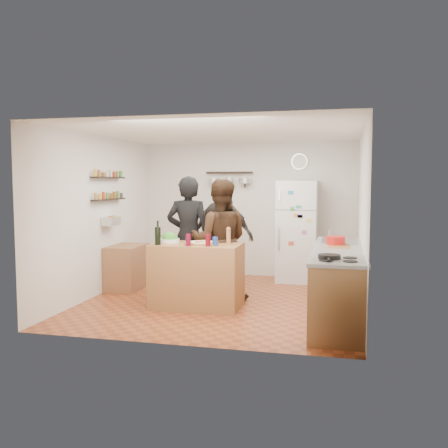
% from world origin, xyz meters
% --- Properties ---
extents(room_shell, '(4.20, 4.20, 4.20)m').
position_xyz_m(room_shell, '(0.00, 0.39, 1.25)').
color(room_shell, brown).
rests_on(room_shell, ground).
extents(prep_island, '(1.25, 0.72, 0.91)m').
position_xyz_m(prep_island, '(-0.26, -0.46, 0.46)').
color(prep_island, '#986637').
rests_on(prep_island, floor).
extents(pizza_board, '(0.42, 0.34, 0.02)m').
position_xyz_m(pizza_board, '(-0.18, -0.48, 0.92)').
color(pizza_board, brown).
rests_on(pizza_board, prep_island).
extents(pizza, '(0.34, 0.34, 0.02)m').
position_xyz_m(pizza, '(-0.18, -0.48, 0.94)').
color(pizza, beige).
rests_on(pizza, pizza_board).
extents(salad_bowl, '(0.28, 0.28, 0.06)m').
position_xyz_m(salad_bowl, '(-0.68, -0.41, 0.94)').
color(salad_bowl, white).
rests_on(salad_bowl, prep_island).
extents(wine_bottle, '(0.08, 0.08, 0.25)m').
position_xyz_m(wine_bottle, '(-0.76, -0.68, 1.03)').
color(wine_bottle, black).
rests_on(wine_bottle, prep_island).
extents(wine_glass_near, '(0.07, 0.07, 0.17)m').
position_xyz_m(wine_glass_near, '(-0.31, -0.70, 0.99)').
color(wine_glass_near, '#5C071D').
rests_on(wine_glass_near, prep_island).
extents(wine_glass_far, '(0.07, 0.07, 0.17)m').
position_xyz_m(wine_glass_far, '(-0.04, -0.66, 1.00)').
color(wine_glass_far, '#5D0811').
rests_on(wine_glass_far, prep_island).
extents(pepper_mill, '(0.06, 0.06, 0.19)m').
position_xyz_m(pepper_mill, '(0.19, -0.41, 1.01)').
color(pepper_mill, '#A46D44').
rests_on(pepper_mill, prep_island).
extents(salt_canister, '(0.07, 0.07, 0.12)m').
position_xyz_m(salt_canister, '(0.04, -0.58, 0.97)').
color(salt_canister, navy).
rests_on(salt_canister, prep_island).
extents(person_left, '(0.72, 0.50, 1.88)m').
position_xyz_m(person_left, '(-0.57, 0.11, 0.94)').
color(person_left, black).
rests_on(person_left, floor).
extents(person_center, '(1.00, 0.85, 1.82)m').
position_xyz_m(person_center, '(-0.05, 0.02, 0.91)').
color(person_center, black).
rests_on(person_center, floor).
extents(person_back, '(1.14, 0.69, 1.81)m').
position_xyz_m(person_back, '(-0.13, 0.56, 0.91)').
color(person_back, '#2E2A28').
rests_on(person_back, floor).
extents(counter_run, '(0.63, 2.63, 0.90)m').
position_xyz_m(counter_run, '(1.70, -0.55, 0.45)').
color(counter_run, '#9E7042').
rests_on(counter_run, floor).
extents(stove_top, '(0.60, 0.62, 0.02)m').
position_xyz_m(stove_top, '(1.70, -1.50, 0.91)').
color(stove_top, white).
rests_on(stove_top, counter_run).
extents(skillet, '(0.25, 0.25, 0.05)m').
position_xyz_m(skillet, '(1.60, -1.47, 0.94)').
color(skillet, black).
rests_on(skillet, stove_top).
extents(sink, '(0.50, 0.80, 0.03)m').
position_xyz_m(sink, '(1.70, 0.30, 0.92)').
color(sink, silver).
rests_on(sink, counter_run).
extents(cutting_board, '(0.30, 0.40, 0.02)m').
position_xyz_m(cutting_board, '(1.70, -0.39, 0.91)').
color(cutting_board, olive).
rests_on(cutting_board, counter_run).
extents(red_bowl, '(0.27, 0.27, 0.11)m').
position_xyz_m(red_bowl, '(1.65, -0.13, 0.98)').
color(red_bowl, red).
rests_on(red_bowl, counter_run).
extents(fridge, '(0.70, 0.68, 1.80)m').
position_xyz_m(fridge, '(0.95, 1.75, 0.90)').
color(fridge, white).
rests_on(fridge, floor).
extents(wall_clock, '(0.30, 0.03, 0.30)m').
position_xyz_m(wall_clock, '(0.95, 2.08, 2.15)').
color(wall_clock, silver).
rests_on(wall_clock, back_wall).
extents(spice_shelf_lower, '(0.12, 1.00, 0.02)m').
position_xyz_m(spice_shelf_lower, '(-1.93, 0.20, 1.50)').
color(spice_shelf_lower, black).
rests_on(spice_shelf_lower, left_wall).
extents(spice_shelf_upper, '(0.12, 1.00, 0.02)m').
position_xyz_m(spice_shelf_upper, '(-1.93, 0.20, 1.85)').
color(spice_shelf_upper, black).
rests_on(spice_shelf_upper, left_wall).
extents(produce_basket, '(0.18, 0.35, 0.14)m').
position_xyz_m(produce_basket, '(-1.90, 0.20, 1.15)').
color(produce_basket, silver).
rests_on(produce_basket, left_wall).
extents(side_table, '(0.50, 0.80, 0.73)m').
position_xyz_m(side_table, '(-1.74, 0.43, 0.36)').
color(side_table, '#91623C').
rests_on(side_table, floor).
extents(pot_rack, '(0.90, 0.04, 0.04)m').
position_xyz_m(pot_rack, '(-0.35, 2.00, 1.95)').
color(pot_rack, black).
rests_on(pot_rack, back_wall).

